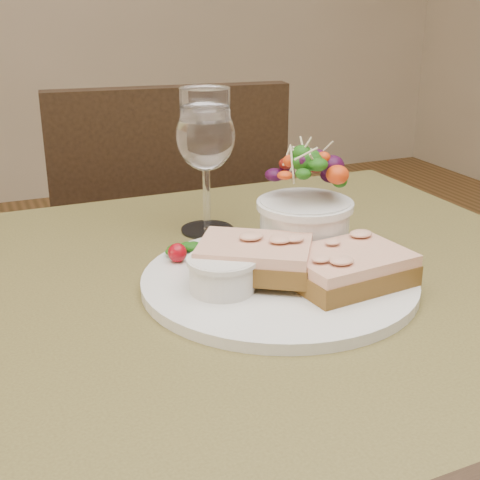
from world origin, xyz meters
name	(u,v)px	position (x,y,z in m)	size (l,w,h in m)	color
cafe_table	(261,378)	(0.00, 0.00, 0.65)	(0.80, 0.80, 0.75)	#4B4220
chair_far	(165,352)	(0.08, 0.69, 0.29)	(0.47, 0.47, 0.90)	black
dinner_plate	(279,281)	(0.03, 0.01, 0.76)	(0.30, 0.30, 0.01)	silver
sandwich_front	(348,267)	(0.09, -0.03, 0.78)	(0.13, 0.11, 0.03)	#4D3414
sandwich_back	(255,257)	(0.00, 0.02, 0.79)	(0.15, 0.14, 0.03)	#4D3414
ramekin	(222,272)	(-0.04, 0.00, 0.78)	(0.07, 0.07, 0.04)	silver
salad_bowl	(305,202)	(0.09, 0.07, 0.82)	(0.10, 0.10, 0.13)	silver
garnish	(184,252)	(-0.05, 0.10, 0.77)	(0.05, 0.04, 0.02)	#0E3609
wine_glass	(206,140)	(0.02, 0.21, 0.87)	(0.08, 0.08, 0.18)	white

